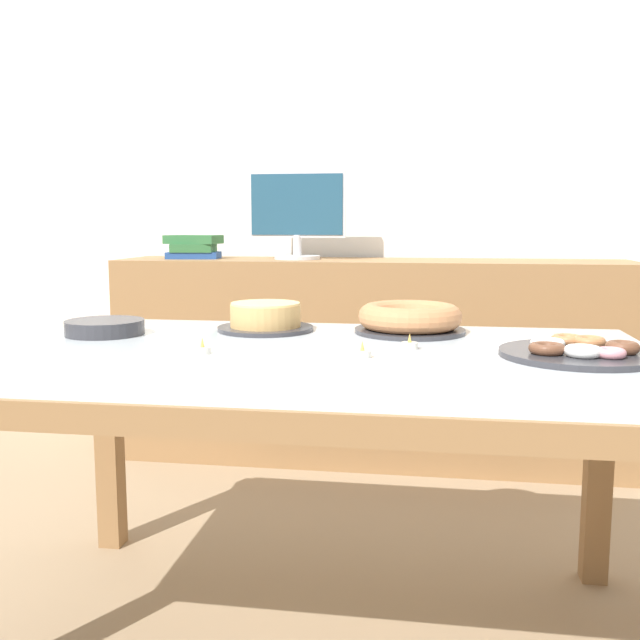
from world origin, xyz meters
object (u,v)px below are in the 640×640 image
object	(u,v)px
book_stack	(194,247)
tealight_near_front	(410,345)
tealight_centre	(362,353)
cake_golden_bundt	(410,319)
plate_stack	(105,327)
pastry_platter	(579,351)
cake_chocolate_round	(265,318)
computer_monitor	(297,215)
tealight_near_cakes	(202,350)

from	to	relation	value
book_stack	tealight_near_front	size ratio (longest dim) A/B	6.15
tealight_centre	book_stack	bearing A→B (deg)	121.17
book_stack	tealight_near_front	world-z (taller)	book_stack
cake_golden_bundt	plate_stack	distance (m)	0.83
book_stack	cake_golden_bundt	xyz separation A→B (m)	(1.00, -1.11, -0.15)
pastry_platter	tealight_centre	distance (m)	0.49
book_stack	tealight_centre	bearing A→B (deg)	-58.83
cake_golden_bundt	tealight_centre	bearing A→B (deg)	-103.70
cake_chocolate_round	tealight_centre	world-z (taller)	cake_chocolate_round
pastry_platter	tealight_centre	bearing A→B (deg)	-170.45
computer_monitor	tealight_near_front	bearing A→B (deg)	-68.61
book_stack	tealight_centre	distance (m)	1.75
book_stack	tealight_near_cakes	xyz separation A→B (m)	(0.53, -1.50, -0.18)
plate_stack	tealight_centre	world-z (taller)	plate_stack
tealight_near_cakes	cake_golden_bundt	bearing A→B (deg)	40.55
plate_stack	tealight_centre	xyz separation A→B (m)	(0.72, -0.22, -0.01)
pastry_platter	tealight_centre	world-z (taller)	pastry_platter
cake_chocolate_round	plate_stack	size ratio (longest dim) A/B	1.28
book_stack	plate_stack	distance (m)	1.29
pastry_platter	plate_stack	xyz separation A→B (m)	(-1.20, 0.14, 0.01)
cake_golden_bundt	pastry_platter	size ratio (longest dim) A/B	0.86
plate_stack	tealight_near_front	world-z (taller)	plate_stack
pastry_platter	tealight_near_cakes	bearing A→B (deg)	-173.69
tealight_near_cakes	cake_chocolate_round	bearing A→B (deg)	80.86
cake_chocolate_round	pastry_platter	world-z (taller)	cake_chocolate_round
computer_monitor	book_stack	size ratio (longest dim) A/B	1.72
plate_stack	tealight_near_front	bearing A→B (deg)	-6.51
cake_golden_bundt	tealight_near_front	xyz separation A→B (m)	(0.01, -0.25, -0.03)
cake_chocolate_round	tealight_near_cakes	size ratio (longest dim) A/B	6.72
tealight_near_cakes	tealight_near_front	world-z (taller)	same
tealight_centre	computer_monitor	bearing A→B (deg)	106.16
tealight_centre	tealight_near_cakes	world-z (taller)	same
pastry_platter	tealight_near_cakes	size ratio (longest dim) A/B	8.82
plate_stack	cake_golden_bundt	bearing A→B (deg)	11.06
pastry_platter	tealight_near_front	world-z (taller)	pastry_platter
tealight_centre	tealight_near_cakes	size ratio (longest dim) A/B	1.00
computer_monitor	cake_golden_bundt	size ratio (longest dim) A/B	1.40
tealight_near_front	cake_golden_bundt	bearing A→B (deg)	91.80
cake_golden_bundt	tealight_centre	xyz separation A→B (m)	(-0.09, -0.38, -0.03)
tealight_near_front	pastry_platter	bearing A→B (deg)	-7.20
cake_chocolate_round	tealight_near_cakes	distance (m)	0.38
tealight_near_front	tealight_centre	bearing A→B (deg)	-128.06
book_stack	pastry_platter	world-z (taller)	book_stack
cake_golden_bundt	tealight_near_front	size ratio (longest dim) A/B	7.57
computer_monitor	tealight_near_front	xyz separation A→B (m)	(0.53, -1.36, -0.32)
pastry_platter	tealight_near_front	distance (m)	0.38
cake_golden_bundt	tealight_centre	distance (m)	0.39
computer_monitor	cake_chocolate_round	world-z (taller)	computer_monitor
tealight_centre	plate_stack	bearing A→B (deg)	162.82
tealight_centre	cake_golden_bundt	bearing A→B (deg)	76.30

